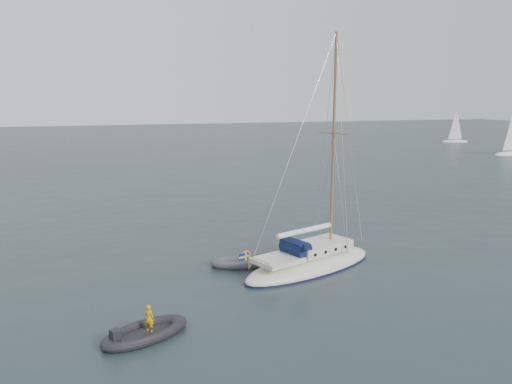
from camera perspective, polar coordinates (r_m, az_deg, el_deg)
name	(u,v)px	position (r m, az deg, el deg)	size (l,w,h in m)	color
ground	(296,266)	(27.60, 4.56, -8.37)	(300.00, 300.00, 0.00)	black
sailboat	(311,251)	(26.86, 6.26, -6.75)	(9.06, 2.72, 12.90)	silver
dinghy	(239,263)	(27.36, -1.95, -8.08)	(3.15, 1.42, 0.45)	#49494D
rib	(145,332)	(20.23, -12.58, -15.36)	(3.65, 1.66, 1.28)	black
distant_yacht_b	(456,127)	(110.64, 21.86, 6.93)	(5.54, 2.96, 7.34)	silver
distant_yacht_c	(512,132)	(89.35, 27.24, 6.12)	(6.45, 3.44, 8.54)	silver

